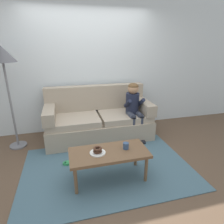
# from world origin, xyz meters

# --- Properties ---
(ground) EXTENTS (10.00, 10.00, 0.00)m
(ground) POSITION_xyz_m (0.00, 0.00, 0.00)
(ground) COLOR brown
(wall_back) EXTENTS (8.00, 0.10, 2.80)m
(wall_back) POSITION_xyz_m (0.00, 1.40, 1.40)
(wall_back) COLOR silver
(wall_back) RESTS_ON ground
(area_rug) EXTENTS (2.51, 1.67, 0.01)m
(area_rug) POSITION_xyz_m (0.00, -0.25, 0.01)
(area_rug) COLOR #476675
(area_rug) RESTS_ON ground
(couch) EXTENTS (2.04, 0.90, 1.00)m
(couch) POSITION_xyz_m (0.08, 0.85, 0.36)
(couch) COLOR tan
(couch) RESTS_ON ground
(coffee_table) EXTENTS (1.06, 0.50, 0.43)m
(coffee_table) POSITION_xyz_m (-0.03, -0.49, 0.39)
(coffee_table) COLOR brown
(coffee_table) RESTS_ON ground
(person_child) EXTENTS (0.34, 0.58, 1.10)m
(person_child) POSITION_xyz_m (0.74, 0.64, 0.67)
(person_child) COLOR #1E2338
(person_child) RESTS_ON ground
(plate) EXTENTS (0.21, 0.21, 0.01)m
(plate) POSITION_xyz_m (-0.19, -0.49, 0.44)
(plate) COLOR white
(plate) RESTS_ON coffee_table
(donut) EXTENTS (0.14, 0.14, 0.04)m
(donut) POSITION_xyz_m (-0.19, -0.49, 0.47)
(donut) COLOR #422619
(donut) RESTS_ON plate
(donut_second) EXTENTS (0.16, 0.16, 0.04)m
(donut_second) POSITION_xyz_m (-0.19, -0.49, 0.50)
(donut_second) COLOR #422619
(donut_second) RESTS_ON donut
(mug) EXTENTS (0.08, 0.08, 0.09)m
(mug) POSITION_xyz_m (0.21, -0.47, 0.48)
(mug) COLOR #334C72
(mug) RESTS_ON coffee_table
(toy_controller) EXTENTS (0.23, 0.09, 0.05)m
(toy_controller) POSITION_xyz_m (-0.55, -0.01, 0.03)
(toy_controller) COLOR #339E56
(toy_controller) RESTS_ON ground
(floor_lamp) EXTENTS (0.44, 0.44, 1.79)m
(floor_lamp) POSITION_xyz_m (-1.46, 0.82, 1.54)
(floor_lamp) COLOR slate
(floor_lamp) RESTS_ON ground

